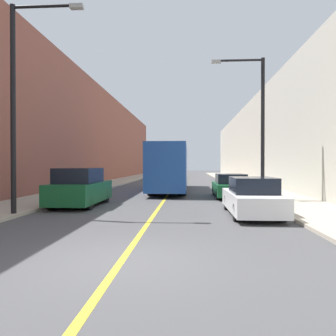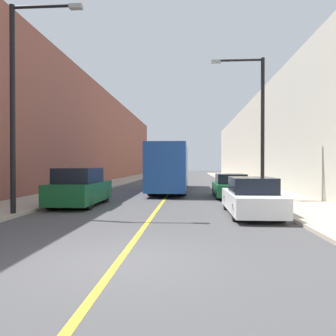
% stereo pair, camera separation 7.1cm
% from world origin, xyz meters
% --- Properties ---
extents(ground_plane, '(200.00, 200.00, 0.00)m').
position_xyz_m(ground_plane, '(0.00, 0.00, 0.00)').
color(ground_plane, '#474749').
extents(sidewalk_left, '(3.21, 72.00, 0.13)m').
position_xyz_m(sidewalk_left, '(-6.64, 30.00, 0.06)').
color(sidewalk_left, '#A89E8C').
rests_on(sidewalk_left, ground).
extents(sidewalk_right, '(3.21, 72.00, 0.13)m').
position_xyz_m(sidewalk_right, '(6.64, 30.00, 0.06)').
color(sidewalk_right, '#A89E8C').
rests_on(sidewalk_right, ground).
extents(building_row_left, '(4.00, 72.00, 10.55)m').
position_xyz_m(building_row_left, '(-10.24, 30.00, 5.28)').
color(building_row_left, brown).
rests_on(building_row_left, ground).
extents(building_row_right, '(4.00, 72.00, 9.22)m').
position_xyz_m(building_row_right, '(10.24, 30.00, 4.61)').
color(building_row_right, '#B7B2A3').
rests_on(building_row_right, ground).
extents(road_center_line, '(0.16, 72.00, 0.01)m').
position_xyz_m(road_center_line, '(0.00, 30.00, 0.00)').
color(road_center_line, gold).
rests_on(road_center_line, ground).
extents(bus, '(2.47, 11.81, 3.34)m').
position_xyz_m(bus, '(-0.02, 17.88, 1.79)').
color(bus, '#1E4793').
rests_on(bus, ground).
extents(parked_suv_left, '(1.95, 4.63, 1.83)m').
position_xyz_m(parked_suv_left, '(-3.85, 8.81, 0.85)').
color(parked_suv_left, '#145128').
rests_on(parked_suv_left, ground).
extents(car_right_near, '(1.81, 4.76, 1.50)m').
position_xyz_m(car_right_near, '(3.86, 6.39, 0.68)').
color(car_right_near, silver).
rests_on(car_right_near, ground).
extents(car_right_mid, '(1.90, 4.63, 1.43)m').
position_xyz_m(car_right_mid, '(3.87, 13.30, 0.65)').
color(car_right_mid, '#145128').
rests_on(car_right_mid, ground).
extents(street_lamp_left, '(2.85, 0.24, 7.98)m').
position_xyz_m(street_lamp_left, '(-5.09, 5.51, 4.68)').
color(street_lamp_left, black).
rests_on(street_lamp_left, sidewalk_left).
extents(street_lamp_right, '(2.85, 0.24, 7.58)m').
position_xyz_m(street_lamp_right, '(5.08, 11.25, 4.48)').
color(street_lamp_right, black).
rests_on(street_lamp_right, sidewalk_right).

